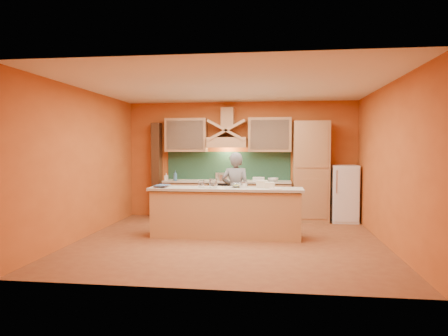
# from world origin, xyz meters

# --- Properties ---
(floor) EXTENTS (5.50, 5.00, 0.01)m
(floor) POSITION_xyz_m (0.00, 0.00, 0.00)
(floor) COLOR brown
(floor) RESTS_ON ground
(ceiling) EXTENTS (5.50, 5.00, 0.01)m
(ceiling) POSITION_xyz_m (0.00, 0.00, 2.80)
(ceiling) COLOR white
(ceiling) RESTS_ON wall_back
(wall_back) EXTENTS (5.50, 0.02, 2.80)m
(wall_back) POSITION_xyz_m (0.00, 2.50, 1.40)
(wall_back) COLOR #C45E26
(wall_back) RESTS_ON floor
(wall_front) EXTENTS (5.50, 0.02, 2.80)m
(wall_front) POSITION_xyz_m (0.00, -2.50, 1.40)
(wall_front) COLOR #C45E26
(wall_front) RESTS_ON floor
(wall_left) EXTENTS (0.02, 5.00, 2.80)m
(wall_left) POSITION_xyz_m (-2.75, 0.00, 1.40)
(wall_left) COLOR #C45E26
(wall_left) RESTS_ON floor
(wall_right) EXTENTS (0.02, 5.00, 2.80)m
(wall_right) POSITION_xyz_m (2.75, 0.00, 1.40)
(wall_right) COLOR #C45E26
(wall_right) RESTS_ON floor
(base_cabinet_left) EXTENTS (1.10, 0.60, 0.86)m
(base_cabinet_left) POSITION_xyz_m (-1.25, 2.20, 0.43)
(base_cabinet_left) COLOR #B57F52
(base_cabinet_left) RESTS_ON floor
(base_cabinet_right) EXTENTS (1.10, 0.60, 0.86)m
(base_cabinet_right) POSITION_xyz_m (0.65, 2.20, 0.43)
(base_cabinet_right) COLOR #B57F52
(base_cabinet_right) RESTS_ON floor
(counter_top) EXTENTS (3.00, 0.62, 0.04)m
(counter_top) POSITION_xyz_m (-0.30, 2.20, 0.90)
(counter_top) COLOR #BEB4A0
(counter_top) RESTS_ON base_cabinet_left
(stove) EXTENTS (0.60, 0.58, 0.90)m
(stove) POSITION_xyz_m (-0.30, 2.20, 0.45)
(stove) COLOR black
(stove) RESTS_ON floor
(backsplash) EXTENTS (3.00, 0.03, 0.70)m
(backsplash) POSITION_xyz_m (-0.30, 2.48, 1.25)
(backsplash) COLOR #1A3A29
(backsplash) RESTS_ON wall_back
(range_hood) EXTENTS (0.92, 0.50, 0.24)m
(range_hood) POSITION_xyz_m (-0.30, 2.25, 1.82)
(range_hood) COLOR #B57F52
(range_hood) RESTS_ON wall_back
(hood_chimney) EXTENTS (0.30, 0.30, 0.50)m
(hood_chimney) POSITION_xyz_m (-0.30, 2.35, 2.40)
(hood_chimney) COLOR #B57F52
(hood_chimney) RESTS_ON wall_back
(upper_cabinet_left) EXTENTS (1.00, 0.35, 0.80)m
(upper_cabinet_left) POSITION_xyz_m (-1.30, 2.33, 2.00)
(upper_cabinet_left) COLOR #B57F52
(upper_cabinet_left) RESTS_ON wall_back
(upper_cabinet_right) EXTENTS (1.00, 0.35, 0.80)m
(upper_cabinet_right) POSITION_xyz_m (0.70, 2.33, 2.00)
(upper_cabinet_right) COLOR #B57F52
(upper_cabinet_right) RESTS_ON wall_back
(pantry_column) EXTENTS (0.80, 0.60, 2.30)m
(pantry_column) POSITION_xyz_m (1.65, 2.20, 1.15)
(pantry_column) COLOR #B57F52
(pantry_column) RESTS_ON floor
(fridge) EXTENTS (0.58, 0.60, 1.30)m
(fridge) POSITION_xyz_m (2.40, 2.20, 0.65)
(fridge) COLOR white
(fridge) RESTS_ON floor
(trim_column_left) EXTENTS (0.20, 0.30, 2.30)m
(trim_column_left) POSITION_xyz_m (-2.05, 2.35, 1.15)
(trim_column_left) COLOR #472816
(trim_column_left) RESTS_ON floor
(island_body) EXTENTS (2.80, 0.55, 0.88)m
(island_body) POSITION_xyz_m (-0.10, 0.30, 0.44)
(island_body) COLOR tan
(island_body) RESTS_ON floor
(island_top) EXTENTS (2.90, 0.62, 0.05)m
(island_top) POSITION_xyz_m (-0.10, 0.30, 0.92)
(island_top) COLOR #BEB4A0
(island_top) RESTS_ON island_body
(person) EXTENTS (0.61, 0.43, 1.61)m
(person) POSITION_xyz_m (0.03, 0.92, 0.81)
(person) COLOR slate
(person) RESTS_ON floor
(pot_large) EXTENTS (0.26, 0.26, 0.16)m
(pot_large) POSITION_xyz_m (-0.37, 2.06, 0.98)
(pot_large) COLOR silver
(pot_large) RESTS_ON stove
(pot_small) EXTENTS (0.23, 0.23, 0.13)m
(pot_small) POSITION_xyz_m (-0.17, 2.31, 0.96)
(pot_small) COLOR silver
(pot_small) RESTS_ON stove
(soap_bottle_a) EXTENTS (0.08, 0.08, 0.17)m
(soap_bottle_a) POSITION_xyz_m (-1.74, 2.08, 1.01)
(soap_bottle_a) COLOR silver
(soap_bottle_a) RESTS_ON counter_top
(soap_bottle_b) EXTENTS (0.12, 0.12, 0.24)m
(soap_bottle_b) POSITION_xyz_m (-1.49, 1.95, 1.04)
(soap_bottle_b) COLOR teal
(soap_bottle_b) RESTS_ON counter_top
(bowl_back) EXTENTS (0.32, 0.32, 0.08)m
(bowl_back) POSITION_xyz_m (0.79, 2.16, 0.96)
(bowl_back) COLOR silver
(bowl_back) RESTS_ON counter_top
(dish_rack) EXTENTS (0.27, 0.21, 0.09)m
(dish_rack) POSITION_xyz_m (0.45, 2.07, 0.97)
(dish_rack) COLOR silver
(dish_rack) RESTS_ON counter_top
(book_lower) EXTENTS (0.26, 0.34, 0.03)m
(book_lower) POSITION_xyz_m (-1.48, 0.33, 0.96)
(book_lower) COLOR #B64C41
(book_lower) RESTS_ON island_top
(book_upper) EXTENTS (0.27, 0.34, 0.02)m
(book_upper) POSITION_xyz_m (-1.43, 0.26, 0.98)
(book_upper) COLOR #3C5A85
(book_upper) RESTS_ON island_top
(jar_large) EXTENTS (0.18, 0.18, 0.18)m
(jar_large) POSITION_xyz_m (-0.32, 0.22, 1.03)
(jar_large) COLOR white
(jar_large) RESTS_ON island_top
(jar_small) EXTENTS (0.14, 0.14, 0.14)m
(jar_small) POSITION_xyz_m (-0.54, 0.20, 1.02)
(jar_small) COLOR white
(jar_small) RESTS_ON island_top
(kitchen_scale) EXTENTS (0.14, 0.14, 0.09)m
(kitchen_scale) POSITION_xyz_m (0.24, 0.32, 0.99)
(kitchen_scale) COLOR white
(kitchen_scale) RESTS_ON island_top
(mixing_bowl) EXTENTS (0.34, 0.34, 0.07)m
(mixing_bowl) POSITION_xyz_m (0.14, 0.39, 0.98)
(mixing_bowl) COLOR white
(mixing_bowl) RESTS_ON island_top
(cloth) EXTENTS (0.25, 0.19, 0.02)m
(cloth) POSITION_xyz_m (0.83, 0.18, 0.95)
(cloth) COLOR beige
(cloth) RESTS_ON island_top
(grocery_bag_a) EXTENTS (0.21, 0.17, 0.14)m
(grocery_bag_a) POSITION_xyz_m (0.58, 0.37, 1.01)
(grocery_bag_a) COLOR beige
(grocery_bag_a) RESTS_ON island_top
(grocery_bag_b) EXTENTS (0.20, 0.17, 0.11)m
(grocery_bag_b) POSITION_xyz_m (0.72, 0.29, 1.00)
(grocery_bag_b) COLOR beige
(grocery_bag_b) RESTS_ON island_top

